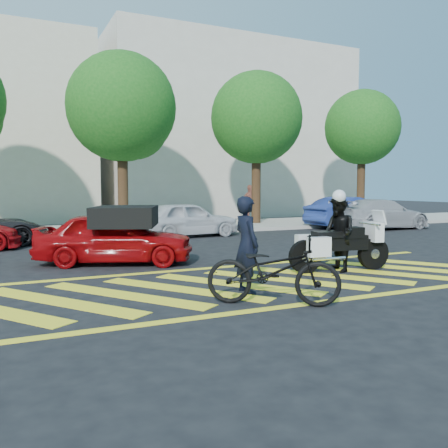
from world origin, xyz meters
name	(u,v)px	position (x,y,z in m)	size (l,w,h in m)	color
ground	(262,282)	(0.00, 0.00, 0.00)	(90.00, 90.00, 0.00)	black
sidewalk	(124,229)	(0.00, 12.00, 0.07)	(60.00, 5.00, 0.15)	#9E998E
crosswalk	(261,282)	(-0.04, 0.00, 0.00)	(12.33, 4.00, 0.01)	yellow
building_right	(224,133)	(9.00, 21.00, 5.50)	(16.00, 8.00, 11.00)	beige
tree_center	(124,111)	(0.13, 12.06, 5.10)	(4.60, 4.60, 7.56)	black
tree_right	(258,122)	(6.63, 12.06, 5.05)	(4.40, 4.40, 7.41)	black
tree_far_right	(363,130)	(13.13, 12.06, 4.94)	(4.00, 4.00, 7.10)	black
officer_bike	(247,245)	(-0.74, -0.71, 0.87)	(0.64, 0.42, 1.74)	black
bicycle	(273,270)	(-0.78, -1.71, 0.57)	(0.75, 2.16, 1.13)	black
police_motorcycle	(339,245)	(2.15, 0.30, 0.60)	(2.48, 0.89, 1.10)	black
officer_moto	(338,234)	(2.13, 0.30, 0.85)	(0.83, 0.64, 1.70)	black
red_convertible	(115,238)	(-2.20, 3.50, 0.65)	(1.54, 3.82, 1.30)	#930609
parked_mid_right	(187,219)	(1.67, 8.68, 0.67)	(1.59, 3.95, 1.34)	silver
parked_right	(349,212)	(9.90, 9.20, 0.72)	(1.52, 4.36, 1.44)	navy
parked_far_right	(381,214)	(10.70, 8.00, 0.68)	(1.90, 4.68, 1.36)	#9C9EA3
pedestrian_right	(250,203)	(6.81, 13.16, 1.08)	(1.09, 0.45, 1.85)	#A05A49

